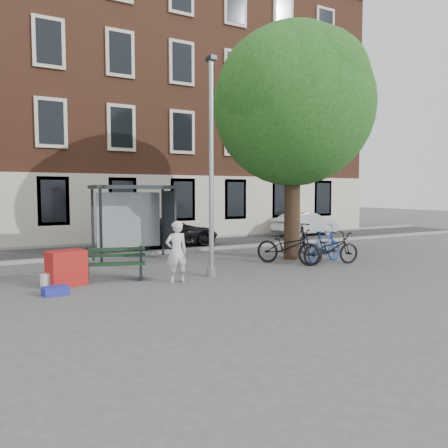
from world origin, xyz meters
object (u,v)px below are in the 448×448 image
object	(u,v)px
bike_b	(324,246)
car_dark	(169,232)
car_silver	(305,224)
bike_a	(331,248)
bike_d	(297,239)
bike_c	(288,247)
notice_sign	(298,223)
bus_shelter	(144,205)
bench	(114,266)
painter	(176,252)
red_stand	(66,268)
lamppost	(211,178)

from	to	relation	value
bike_b	car_dark	distance (m)	7.30
car_dark	car_silver	distance (m)	8.29
bike_a	bike_b	distance (m)	0.56
bike_d	bike_b	bearing A→B (deg)	148.87
bike_c	notice_sign	xyz separation A→B (m)	(2.20, 2.28, 0.57)
bus_shelter	bench	bearing A→B (deg)	-120.77
painter	red_stand	bearing A→B (deg)	-21.11
notice_sign	lamppost	bearing A→B (deg)	-148.85
car_dark	bench	bearing A→B (deg)	144.01
lamppost	bike_a	distance (m)	4.91
bus_shelter	car_silver	world-z (taller)	bus_shelter
bus_shelter	painter	size ratio (longest dim) A/B	1.74
lamppost	notice_sign	bearing A→B (deg)	28.34
bike_b	notice_sign	xyz separation A→B (m)	(0.82, 2.50, 0.62)
car_silver	bike_b	bearing A→B (deg)	137.52
lamppost	car_dark	distance (m)	7.50
car_silver	bench	bearing A→B (deg)	112.15
lamppost	red_stand	size ratio (longest dim) A/B	6.79
bike_d	car_silver	world-z (taller)	car_silver
bike_b	notice_sign	bearing A→B (deg)	-29.45
bike_d	car_dark	bearing A→B (deg)	3.19
lamppost	notice_sign	xyz separation A→B (m)	(5.38, 2.90, -1.63)
bike_b	red_stand	distance (m)	8.37
painter	bike_b	world-z (taller)	painter
bike_b	bus_shelter	bearing A→B (deg)	43.12
notice_sign	car_silver	bearing A→B (deg)	50.79
car_dark	notice_sign	bearing A→B (deg)	-139.56
painter	bike_a	world-z (taller)	painter
bike_a	red_stand	distance (m)	8.22
painter	bike_c	size ratio (longest dim) A/B	0.74
red_stand	bike_b	bearing A→B (deg)	-2.11
bench	bike_b	xyz separation A→B (m)	(7.11, -0.42, 0.14)
bus_shelter	bike_c	size ratio (longest dim) A/B	1.28
bike_b	bike_d	xyz separation A→B (m)	(0.07, 1.56, 0.09)
bus_shelter	bike_d	size ratio (longest dim) A/B	1.36
bus_shelter	painter	distance (m)	4.59
bike_b	bike_d	distance (m)	1.56
notice_sign	red_stand	bearing A→B (deg)	-163.79
bench	bike_a	distance (m)	6.99
bike_b	painter	bearing A→B (deg)	85.88
painter	car_silver	xyz separation A→B (m)	(10.95, 8.07, -0.18)
painter	car_silver	world-z (taller)	painter
car_silver	red_stand	xyz separation A→B (m)	(-13.56, -7.05, -0.19)
bike_a	bike_c	size ratio (longest dim) A/B	0.91
bench	car_silver	xyz separation A→B (m)	(12.31, 6.93, 0.25)
bike_b	bike_c	size ratio (longest dim) A/B	0.80
red_stand	notice_sign	bearing A→B (deg)	13.41
bus_shelter	car_dark	size ratio (longest dim) A/B	0.64
bus_shelter	notice_sign	xyz separation A→B (m)	(5.98, -1.21, -0.76)
lamppost	notice_sign	size ratio (longest dim) A/B	3.68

